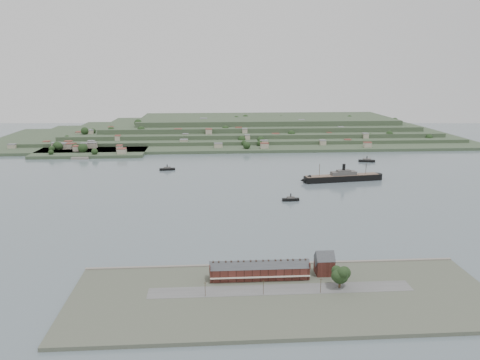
{
  "coord_description": "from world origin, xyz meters",
  "views": [
    {
      "loc": [
        -36.86,
        -406.95,
        116.67
      ],
      "look_at": [
        -7.57,
        30.0,
        10.7
      ],
      "focal_mm": 35.0,
      "sensor_mm": 36.0,
      "label": 1
    }
  ],
  "objects": [
    {
      "name": "ground",
      "position": [
        0.0,
        0.0,
        0.0
      ],
      "size": [
        1400.0,
        1400.0,
        0.0
      ],
      "primitive_type": "plane",
      "color": "slate",
      "rests_on": "ground"
    },
    {
      "name": "ferry_west",
      "position": [
        -85.78,
        128.17,
        1.63
      ],
      "size": [
        18.54,
        7.03,
        6.78
      ],
      "color": "black",
      "rests_on": "ground"
    },
    {
      "name": "near_shore",
      "position": [
        0.0,
        -186.75,
        1.01
      ],
      "size": [
        220.0,
        80.0,
        2.6
      ],
      "color": "#4C5142",
      "rests_on": "ground"
    },
    {
      "name": "gabled_building",
      "position": [
        27.5,
        -164.0,
        8.19
      ],
      "size": [
        10.4,
        10.18,
        14.09
      ],
      "color": "#421E17",
      "rests_on": "ground"
    },
    {
      "name": "fig_tree",
      "position": [
        31.85,
        -182.1,
        9.62
      ],
      "size": [
        11.18,
        9.68,
        12.48
      ],
      "color": "#42311E",
      "rests_on": "ground"
    },
    {
      "name": "ferry_east",
      "position": [
        161.88,
        160.55,
        1.81
      ],
      "size": [
        20.67,
        8.61,
        7.52
      ],
      "color": "black",
      "rests_on": "ground"
    },
    {
      "name": "tugboat",
      "position": [
        35.39,
        -8.32,
        1.66
      ],
      "size": [
        15.32,
        4.68,
        6.82
      ],
      "color": "black",
      "rests_on": "ground"
    },
    {
      "name": "steamship",
      "position": [
        99.52,
        61.52,
        4.06
      ],
      "size": [
        91.39,
        22.67,
        21.97
      ],
      "color": "black",
      "rests_on": "ground"
    },
    {
      "name": "far_peninsula",
      "position": [
        27.91,
        393.1,
        11.88
      ],
      "size": [
        760.0,
        309.0,
        30.0
      ],
      "color": "#394B32",
      "rests_on": "ground"
    },
    {
      "name": "terrace_row",
      "position": [
        -10.0,
        -168.02,
        6.84
      ],
      "size": [
        55.6,
        9.8,
        11.07
      ],
      "color": "#421E17",
      "rests_on": "ground"
    }
  ]
}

